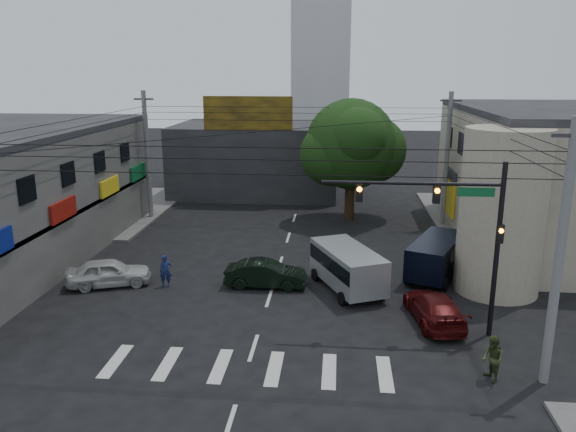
# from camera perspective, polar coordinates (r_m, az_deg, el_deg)

# --- Properties ---
(ground) EXTENTS (160.00, 160.00, 0.00)m
(ground) POSITION_cam_1_polar(r_m,az_deg,el_deg) (25.34, -2.48, -10.07)
(ground) COLOR black
(ground) RESTS_ON ground
(sidewalk_far_left) EXTENTS (16.00, 16.00, 0.15)m
(sidewalk_far_left) POSITION_cam_1_polar(r_m,az_deg,el_deg) (47.16, -21.60, 0.72)
(sidewalk_far_left) COLOR #514F4C
(sidewalk_far_left) RESTS_ON ground
(sidewalk_far_right) EXTENTS (16.00, 16.00, 0.15)m
(sidewalk_far_right) POSITION_cam_1_polar(r_m,az_deg,el_deg) (44.67, 24.45, -0.31)
(sidewalk_far_right) COLOR #514F4C
(sidewalk_far_right) RESTS_ON ground
(corner_column) EXTENTS (4.00, 4.00, 8.00)m
(corner_column) POSITION_cam_1_polar(r_m,az_deg,el_deg) (28.69, 20.91, 0.38)
(corner_column) COLOR gray
(corner_column) RESTS_ON ground
(building_far) EXTENTS (14.00, 10.00, 6.00)m
(building_far) POSITION_cam_1_polar(r_m,az_deg,el_deg) (49.91, -3.10, 5.88)
(building_far) COLOR #232326
(building_far) RESTS_ON ground
(billboard) EXTENTS (7.00, 0.30, 2.60)m
(billboard) POSITION_cam_1_polar(r_m,az_deg,el_deg) (44.61, -4.10, 10.39)
(billboard) COLOR olive
(billboard) RESTS_ON building_far
(street_tree) EXTENTS (6.40, 6.40, 8.70)m
(street_tree) POSITION_cam_1_polar(r_m,az_deg,el_deg) (40.14, 6.43, 7.24)
(street_tree) COLOR black
(street_tree) RESTS_ON ground
(traffic_gantry) EXTENTS (7.10, 0.35, 7.20)m
(traffic_gantry) POSITION_cam_1_polar(r_m,az_deg,el_deg) (23.02, 16.71, -0.48)
(traffic_gantry) COLOR black
(traffic_gantry) RESTS_ON ground
(utility_pole_near_right) EXTENTS (0.32, 0.32, 9.20)m
(utility_pole_near_right) POSITION_cam_1_polar(r_m,az_deg,el_deg) (20.60, 25.85, -3.78)
(utility_pole_near_right) COLOR #59595B
(utility_pole_near_right) RESTS_ON ground
(utility_pole_far_left) EXTENTS (0.32, 0.32, 9.20)m
(utility_pole_far_left) POSITION_cam_1_polar(r_m,az_deg,el_deg) (41.58, -14.10, 5.93)
(utility_pole_far_left) COLOR #59595B
(utility_pole_far_left) RESTS_ON ground
(utility_pole_far_right) EXTENTS (0.32, 0.32, 9.20)m
(utility_pole_far_right) POSITION_cam_1_polar(r_m,az_deg,el_deg) (39.94, 15.82, 5.47)
(utility_pole_far_right) COLOR #59595B
(utility_pole_far_right) RESTS_ON ground
(dark_sedan) EXTENTS (1.45, 4.08, 1.34)m
(dark_sedan) POSITION_cam_1_polar(r_m,az_deg,el_deg) (28.28, -2.27, -5.90)
(dark_sedan) COLOR black
(dark_sedan) RESTS_ON ground
(white_compact) EXTENTS (4.21, 5.13, 1.40)m
(white_compact) POSITION_cam_1_polar(r_m,az_deg,el_deg) (29.78, -17.73, -5.48)
(white_compact) COLOR #B1B1AD
(white_compact) RESTS_ON ground
(maroon_sedan) EXTENTS (3.15, 5.01, 1.29)m
(maroon_sedan) POSITION_cam_1_polar(r_m,az_deg,el_deg) (25.28, 14.63, -9.02)
(maroon_sedan) COLOR #3F0909
(maroon_sedan) RESTS_ON ground
(silver_minivan) EXTENTS (6.45, 5.75, 2.11)m
(silver_minivan) POSITION_cam_1_polar(r_m,az_deg,el_deg) (27.90, 6.06, -5.42)
(silver_minivan) COLOR #919498
(silver_minivan) RESTS_ON ground
(navy_van) EXTENTS (6.45, 5.62, 2.02)m
(navy_van) POSITION_cam_1_polar(r_m,az_deg,el_deg) (30.52, 14.77, -4.16)
(navy_van) COLOR black
(navy_van) RESTS_ON ground
(traffic_officer) EXTENTS (0.85, 0.78, 1.64)m
(traffic_officer) POSITION_cam_1_polar(r_m,az_deg,el_deg) (28.88, -12.34, -5.48)
(traffic_officer) COLOR #151F4C
(traffic_officer) RESTS_ON ground
(pedestrian_olive) EXTENTS (1.13, 1.04, 1.68)m
(pedestrian_olive) POSITION_cam_1_polar(r_m,az_deg,el_deg) (21.35, 20.06, -13.50)
(pedestrian_olive) COLOR #2D3B1B
(pedestrian_olive) RESTS_ON ground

